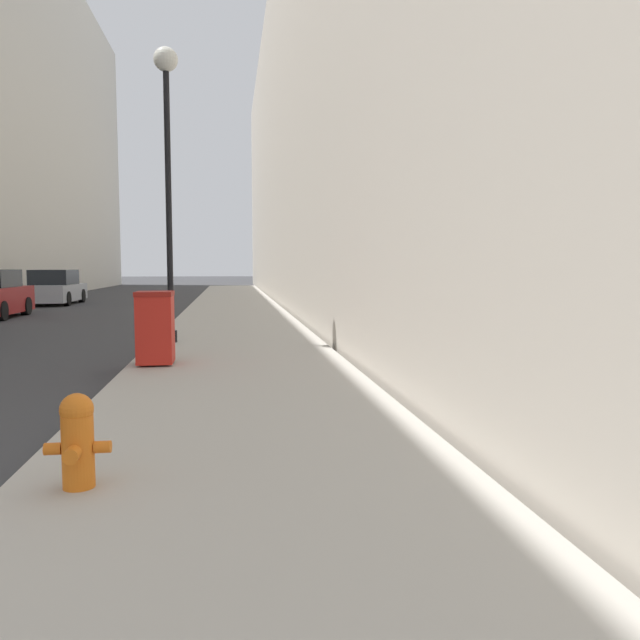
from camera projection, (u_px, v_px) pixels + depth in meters
sidewalk_right at (235, 315)px, 21.66m from camera, size 3.69×60.00×0.12m
building_right_stone at (398, 137)px, 29.98m from camera, size 12.00×60.00×15.88m
fire_hydrant at (77, 438)px, 4.57m from camera, size 0.47×0.36×0.71m
trash_bin at (155, 327)px, 10.29m from camera, size 0.59×0.67×1.22m
lamppost at (167, 136)px, 12.97m from camera, size 0.50×0.50×6.13m
parked_sedan_far at (55, 288)px, 28.31m from camera, size 1.96×4.55×1.57m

